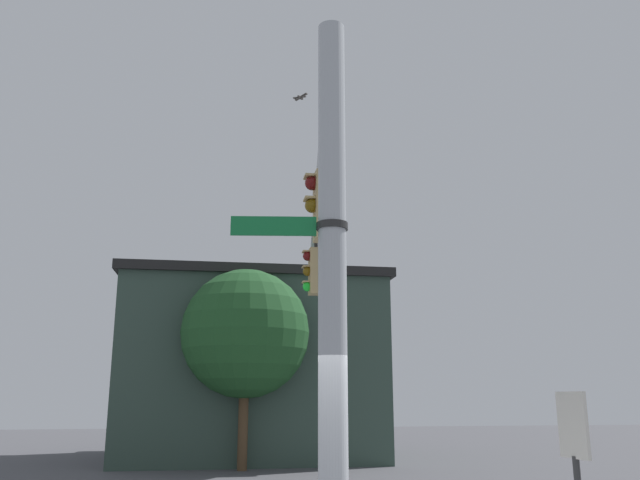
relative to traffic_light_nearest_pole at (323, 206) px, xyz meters
name	(u,v)px	position (x,y,z in m)	size (l,w,h in m)	color
signal_pole	(332,288)	(-2.13, 0.28, -1.60)	(0.32, 0.32, 6.46)	#ADB2B7
mast_arm	(320,194)	(1.90, -0.29, 0.80)	(0.21, 0.21, 8.15)	#ADB2B7
traffic_light_nearest_pole	(323,206)	(0.00, 0.00, 0.00)	(0.54, 0.49, 1.31)	black
traffic_light_mid_inner	(315,271)	(5.07, -0.71, 0.00)	(0.54, 0.49, 1.31)	black
street_name_sign	(309,226)	(-2.09, 0.54, -0.89)	(0.36, 1.31, 0.22)	#147238
bird_flying	(300,97)	(2.58, 0.00, 3.00)	(0.26, 0.28, 0.10)	#4C4742
storefront_building	(250,368)	(14.98, 0.05, -1.72)	(8.70, 9.05, 6.20)	#33473D
tree_by_storefront	(246,333)	(10.73, 0.48, -0.88)	(3.88, 3.88, 5.90)	#4C3823
historical_marker	(575,456)	(-1.81, -2.64, -3.43)	(0.60, 0.08, 2.13)	#333333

